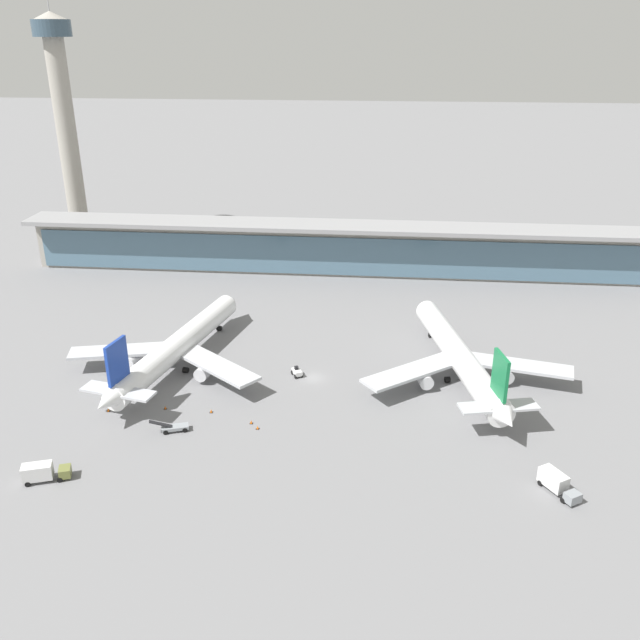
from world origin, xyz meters
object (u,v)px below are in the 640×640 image
at_px(safety_cone_alpha, 211,411).
at_px(safety_cone_echo, 258,427).
at_px(safety_cone_charlie, 251,422).
at_px(service_truck_under_wing_white, 297,372).
at_px(safety_cone_delta, 108,410).
at_px(airliner_left_stand, 176,348).
at_px(service_truck_near_nose_grey, 557,483).
at_px(service_truck_mid_apron_grey, 174,427).
at_px(control_tower, 64,112).
at_px(airliner_centre_stand, 460,357).
at_px(safety_cone_bravo, 165,408).
at_px(service_truck_by_tail_olive, 43,472).

bearing_deg(safety_cone_alpha, safety_cone_echo, -26.26).
bearing_deg(safety_cone_charlie, service_truck_under_wing_white, 72.90).
xyz_separation_m(service_truck_under_wing_white, safety_cone_delta, (-33.74, -17.74, -0.56)).
height_order(airliner_left_stand, safety_cone_charlie, airliner_left_stand).
distance_m(service_truck_near_nose_grey, service_truck_mid_apron_grey, 65.50).
bearing_deg(airliner_left_stand, control_tower, 123.49).
bearing_deg(service_truck_near_nose_grey, airliner_left_stand, 153.53).
distance_m(airliner_centre_stand, control_tower, 158.07).
xyz_separation_m(airliner_centre_stand, safety_cone_bravo, (-56.72, -18.07, -4.48)).
xyz_separation_m(service_truck_by_tail_olive, safety_cone_alpha, (21.50, 23.19, -1.37)).
height_order(safety_cone_charlie, safety_cone_echo, same).
distance_m(service_truck_under_wing_white, control_tower, 136.63).
relative_size(service_truck_by_tail_olive, safety_cone_echo, 10.93).
relative_size(safety_cone_bravo, safety_cone_charlie, 1.00).
bearing_deg(safety_cone_bravo, service_truck_mid_apron_grey, -61.93).
bearing_deg(safety_cone_echo, safety_cone_bravo, 164.48).
bearing_deg(airliner_centre_stand, service_truck_mid_apron_grey, -154.24).
bearing_deg(service_truck_by_tail_olive, safety_cone_bravo, 62.12).
relative_size(airliner_left_stand, safety_cone_delta, 81.00).
distance_m(safety_cone_bravo, safety_cone_charlie, 17.66).
bearing_deg(service_truck_near_nose_grey, control_tower, 135.81).
bearing_deg(safety_cone_charlie, safety_cone_bravo, 168.56).
relative_size(control_tower, safety_cone_alpha, 109.89).
xyz_separation_m(service_truck_under_wing_white, service_truck_by_tail_olive, (-35.74, -39.43, 0.82)).
height_order(safety_cone_bravo, safety_cone_charlie, same).
bearing_deg(airliner_centre_stand, safety_cone_delta, -163.45).
bearing_deg(control_tower, safety_cone_alpha, -56.43).
xyz_separation_m(safety_cone_alpha, safety_cone_echo, (9.77, -4.82, 0.00)).
height_order(airliner_left_stand, safety_cone_delta, airliner_left_stand).
height_order(airliner_centre_stand, service_truck_under_wing_white, airliner_centre_stand).
distance_m(service_truck_mid_apron_grey, safety_cone_delta, 15.45).
bearing_deg(safety_cone_bravo, service_truck_near_nose_grey, -15.13).
bearing_deg(service_truck_under_wing_white, control_tower, 132.77).
relative_size(service_truck_under_wing_white, safety_cone_alpha, 4.75).
xyz_separation_m(safety_cone_bravo, safety_cone_charlie, (17.31, -3.50, 0.00)).
xyz_separation_m(service_truck_near_nose_grey, safety_cone_delta, (-78.97, 16.61, -1.37)).
height_order(airliner_left_stand, safety_cone_alpha, airliner_left_stand).
bearing_deg(service_truck_mid_apron_grey, control_tower, 120.20).
bearing_deg(safety_cone_delta, airliner_left_stand, 67.50).
relative_size(airliner_left_stand, safety_cone_alpha, 81.00).
relative_size(safety_cone_bravo, safety_cone_delta, 1.00).
bearing_deg(airliner_left_stand, safety_cone_delta, -112.50).
relative_size(airliner_centre_stand, safety_cone_echo, 80.89).
bearing_deg(safety_cone_echo, safety_cone_alpha, 153.74).
bearing_deg(service_truck_near_nose_grey, safety_cone_charlie, 163.66).
height_order(safety_cone_alpha, safety_cone_echo, same).
bearing_deg(safety_cone_delta, control_tower, 115.78).
bearing_deg(safety_cone_charlie, service_truck_near_nose_grey, -16.34).
distance_m(service_truck_by_tail_olive, safety_cone_alpha, 31.65).
distance_m(airliner_left_stand, airliner_centre_stand, 59.41).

